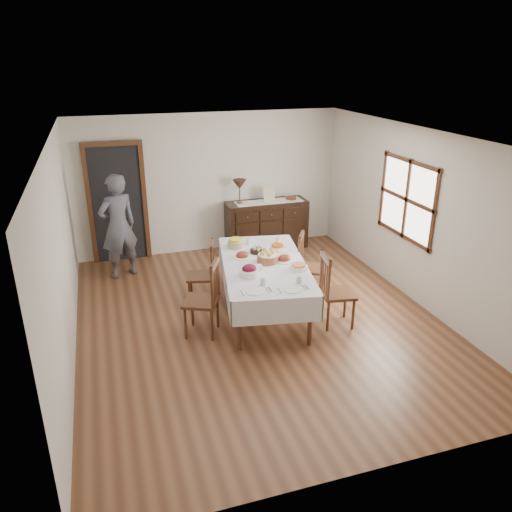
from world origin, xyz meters
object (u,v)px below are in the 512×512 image
object	(u,v)px
chair_left_near	(205,297)
table_lamp	(239,185)
sideboard	(266,225)
chair_right_far	(309,265)
person	(118,223)
chair_right_near	(334,290)
dining_table	(264,269)
chair_left_far	(204,273)

from	to	relation	value
chair_left_near	table_lamp	bearing A→B (deg)	-178.96
sideboard	table_lamp	xyz separation A→B (m)	(-0.53, 0.01, 0.82)
chair_right_far	person	size ratio (longest dim) A/B	0.53
chair_right_near	table_lamp	bearing A→B (deg)	17.09
chair_left_near	chair_right_near	xyz separation A→B (m)	(1.75, -0.30, -0.01)
chair_right_far	table_lamp	xyz separation A→B (m)	(-0.49, 2.19, 0.78)
dining_table	chair_left_near	xyz separation A→B (m)	(-0.94, -0.33, -0.15)
dining_table	chair_left_near	world-z (taller)	chair_left_near
dining_table	chair_left_far	bearing A→B (deg)	153.41
chair_right_near	person	distance (m)	3.80
chair_left_far	chair_right_near	bearing A→B (deg)	67.42
chair_right_near	table_lamp	xyz separation A→B (m)	(-0.45, 3.17, 0.76)
dining_table	chair_right_far	bearing A→B (deg)	32.43
dining_table	person	world-z (taller)	person
chair_left_near	chair_right_near	size ratio (longest dim) A/B	1.01
chair_left_near	chair_left_far	distance (m)	0.93
chair_left_far	sideboard	distance (m)	2.56
chair_right_near	sideboard	xyz separation A→B (m)	(0.08, 3.16, -0.07)
person	chair_left_near	bearing A→B (deg)	88.73
chair_right_far	sideboard	world-z (taller)	chair_right_far
chair_right_near	chair_right_far	distance (m)	0.98
dining_table	table_lamp	xyz separation A→B (m)	(0.36, 2.54, 0.60)
chair_left_near	chair_left_far	size ratio (longest dim) A/B	1.09
chair_right_near	sideboard	distance (m)	3.16
chair_right_near	person	bearing A→B (deg)	54.98
table_lamp	chair_right_near	bearing A→B (deg)	-81.92
chair_left_near	chair_right_near	bearing A→B (deg)	105.85
chair_left_near	chair_right_far	bearing A→B (deg)	136.23
chair_right_near	chair_left_far	bearing A→B (deg)	61.59
chair_left_far	chair_right_far	xyz separation A→B (m)	(1.62, -0.23, 0.02)
table_lamp	person	bearing A→B (deg)	-166.41
chair_left_near	sideboard	size ratio (longest dim) A/B	0.69
chair_left_near	chair_right_far	distance (m)	1.92
chair_right_near	table_lamp	world-z (taller)	table_lamp
chair_left_near	table_lamp	distance (m)	3.24
person	table_lamp	distance (m)	2.35
dining_table	chair_right_far	xyz separation A→B (m)	(0.85, 0.35, -0.18)
chair_left_near	sideboard	xyz separation A→B (m)	(1.84, 2.86, -0.07)
chair_left_far	person	size ratio (longest dim) A/B	0.52
chair_left_near	chair_right_far	size ratio (longest dim) A/B	1.06
dining_table	sideboard	size ratio (longest dim) A/B	1.57
chair_right_far	table_lamp	bearing A→B (deg)	43.52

